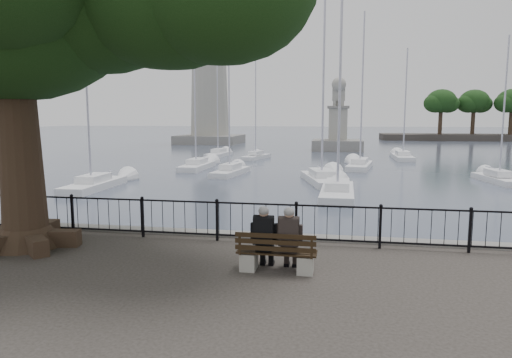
% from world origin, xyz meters
% --- Properties ---
extents(harbor, '(260.00, 260.00, 1.20)m').
position_xyz_m(harbor, '(0.00, 3.00, -0.50)').
color(harbor, slate).
rests_on(harbor, ground).
extents(railing, '(22.06, 0.06, 1.00)m').
position_xyz_m(railing, '(0.00, 2.50, 0.56)').
color(railing, black).
rests_on(railing, ground).
extents(bench, '(1.62, 0.50, 0.85)m').
position_xyz_m(bench, '(0.79, 0.40, 0.30)').
color(bench, gray).
rests_on(bench, ground).
extents(person_left, '(0.40, 0.67, 1.35)m').
position_xyz_m(person_left, '(0.54, 0.50, 0.62)').
color(person_left, black).
rests_on(person_left, ground).
extents(person_right, '(0.40, 0.67, 1.35)m').
position_xyz_m(person_right, '(1.04, 0.49, 0.62)').
color(person_right, black).
rests_on(person_right, ground).
extents(lighthouse, '(9.55, 9.55, 29.38)m').
position_xyz_m(lighthouse, '(-18.00, 62.00, 11.33)').
color(lighthouse, slate).
rests_on(lighthouse, ground).
extents(lion_monument, '(6.17, 6.17, 9.06)m').
position_xyz_m(lion_monument, '(2.00, 49.93, 1.28)').
color(lion_monument, slate).
rests_on(lion_monument, ground).
extents(sailboat_a, '(1.75, 5.66, 11.30)m').
position_xyz_m(sailboat_a, '(-11.85, 15.60, -0.67)').
color(sailboat_a, white).
rests_on(sailboat_a, ground).
extents(sailboat_b, '(2.01, 5.16, 10.77)m').
position_xyz_m(sailboat_b, '(-5.59, 23.42, -0.67)').
color(sailboat_b, white).
rests_on(sailboat_b, ground).
extents(sailboat_c, '(1.76, 5.93, 11.73)m').
position_xyz_m(sailboat_c, '(2.02, 15.41, -0.67)').
color(sailboat_c, white).
rests_on(sailboat_c, ground).
extents(sailboat_d, '(2.02, 4.95, 9.24)m').
position_xyz_m(sailboat_d, '(12.08, 22.61, -0.70)').
color(sailboat_d, white).
rests_on(sailboat_d, ground).
extents(sailboat_e, '(1.60, 5.72, 11.96)m').
position_xyz_m(sailboat_e, '(-9.08, 26.59, -0.66)').
color(sailboat_e, white).
rests_on(sailboat_e, ground).
extents(sailboat_f, '(2.46, 5.91, 12.40)m').
position_xyz_m(sailboat_f, '(3.79, 29.13, -0.65)').
color(sailboat_f, white).
rests_on(sailboat_f, ground).
extents(sailboat_g, '(1.61, 5.79, 10.86)m').
position_xyz_m(sailboat_g, '(8.32, 38.13, -0.69)').
color(sailboat_g, white).
rests_on(sailboat_g, ground).
extents(sailboat_h, '(2.39, 4.85, 11.41)m').
position_xyz_m(sailboat_h, '(-5.98, 36.19, -0.64)').
color(sailboat_h, white).
rests_on(sailboat_h, ground).
extents(sailboat_i, '(1.88, 5.35, 10.68)m').
position_xyz_m(sailboat_i, '(-10.44, 38.55, -0.68)').
color(sailboat_i, white).
rests_on(sailboat_i, ground).
extents(sailboat_j, '(3.11, 6.21, 13.44)m').
position_xyz_m(sailboat_j, '(1.04, 20.35, -0.63)').
color(sailboat_j, white).
rests_on(sailboat_j, ground).
extents(far_shore, '(30.00, 8.60, 9.18)m').
position_xyz_m(far_shore, '(25.54, 79.46, 3.00)').
color(far_shore, '#2E2823').
rests_on(far_shore, ground).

